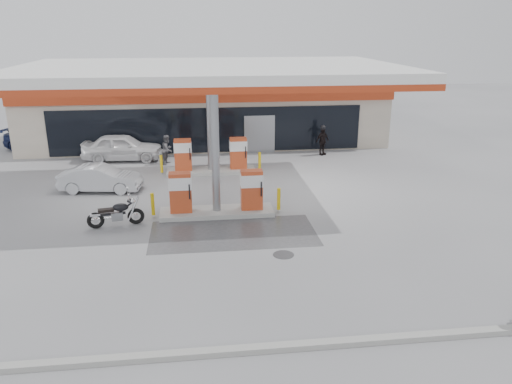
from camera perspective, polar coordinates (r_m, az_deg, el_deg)
The scene contains 15 objects.
ground at distance 18.19m, azimuth -4.18°, elevation -4.79°, with size 90.00×90.00×0.00m, color gray.
wet_patch at distance 18.22m, azimuth -2.60°, elevation -4.72°, with size 6.00×3.00×0.00m, color #4C4C4F.
drain_cover at distance 16.58m, azimuth 3.17°, elevation -7.17°, with size 0.70×0.70×0.01m, color #38383A.
kerb at distance 12.04m, azimuth -2.33°, elevation -17.68°, with size 28.00×0.25×0.15m, color gray.
store_building at distance 33.05m, azimuth -5.73°, elevation 9.43°, with size 22.00×8.22×4.00m.
canopy at distance 21.79m, azimuth -5.22°, elevation 13.41°, with size 16.00×10.02×5.51m.
pump_island_near at distance 19.80m, azimuth -4.53°, elevation -0.62°, with size 5.14×1.30×1.78m.
pump_island_far at distance 25.54m, azimuth -5.17°, elevation 3.77°, with size 5.14×1.30×1.78m.
parked_motorcycle at distance 19.36m, azimuth -15.64°, elevation -2.46°, with size 2.09×0.80×1.08m.
sedan_white at distance 28.80m, azimuth -15.03°, elevation 4.97°, with size 1.76×4.38×1.49m, color silver.
attendant at distance 27.50m, azimuth -10.09°, elevation 4.81°, with size 0.77×0.60×1.59m, color #515055.
hatchback_silver at distance 23.65m, azimuth -17.36°, elevation 1.50°, with size 1.27×3.65×1.20m, color #B2B5BB.
parked_car_left at distance 32.72m, azimuth -23.43°, elevation 5.49°, with size 1.83×4.49×1.30m, color #141D42.
parked_car_right at distance 32.17m, azimuth 5.78°, elevation 6.55°, with size 1.85×4.01×1.11m, color #ADAFB5.
biker_walking at distance 29.26m, azimuth 7.60°, elevation 5.80°, with size 0.96×0.40×1.64m, color black.
Camera 1 is at (-0.72, -16.69, 7.19)m, focal length 35.00 mm.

